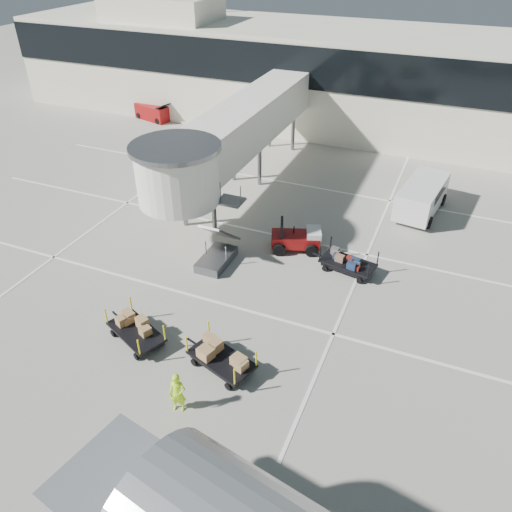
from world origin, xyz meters
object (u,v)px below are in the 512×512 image
object	(u,v)px
baggage_tug	(297,239)
box_cart_near	(220,358)
minivan	(423,194)
box_cart_far	(134,332)
suitcase_cart	(348,263)
belt_loader	(153,112)
ground_worker	(178,393)

from	to	relation	value
baggage_tug	box_cart_near	world-z (taller)	baggage_tug
baggage_tug	minivan	bearing A→B (deg)	31.33
box_cart_far	suitcase_cart	bearing A→B (deg)	74.36
suitcase_cart	minivan	world-z (taller)	minivan
baggage_tug	belt_loader	bearing A→B (deg)	120.87
baggage_tug	belt_loader	size ratio (longest dim) A/B	0.76
baggage_tug	suitcase_cart	xyz separation A→B (m)	(3.24, -1.02, -0.16)
ground_worker	minivan	size ratio (longest dim) A/B	0.32
suitcase_cart	minivan	size ratio (longest dim) A/B	0.65
box_cart_near	box_cart_far	xyz separation A→B (m)	(-4.20, 0.00, -0.02)
suitcase_cart	ground_worker	world-z (taller)	ground_worker
box_cart_near	belt_loader	bearing A→B (deg)	145.71
box_cart_near	minivan	bearing A→B (deg)	89.76
suitcase_cart	baggage_tug	bearing A→B (deg)	173.27
box_cart_near	box_cart_far	world-z (taller)	box_cart_near
baggage_tug	minivan	distance (m)	9.40
box_cart_far	ground_worker	xyz separation A→B (m)	(3.70, -2.52, 0.38)
box_cart_near	belt_loader	world-z (taller)	belt_loader
suitcase_cart	box_cart_near	xyz separation A→B (m)	(-3.19, -8.86, 0.04)
baggage_tug	box_cart_far	size ratio (longest dim) A/B	0.87
box_cart_near	belt_loader	xyz separation A→B (m)	(-19.67, 25.79, 0.16)
ground_worker	belt_loader	bearing A→B (deg)	108.86
box_cart_near	ground_worker	distance (m)	2.59
box_cart_near	minivan	xyz separation A→B (m)	(5.80, 17.22, 0.67)
ground_worker	minivan	distance (m)	20.72
minivan	ground_worker	bearing A→B (deg)	-99.76
ground_worker	minivan	bearing A→B (deg)	57.05
suitcase_cart	box_cart_far	bearing A→B (deg)	-119.03
belt_loader	baggage_tug	bearing A→B (deg)	-23.80
box_cart_far	minivan	bearing A→B (deg)	84.03
box_cart_far	ground_worker	size ratio (longest dim) A/B	1.94
minivan	belt_loader	distance (m)	26.88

